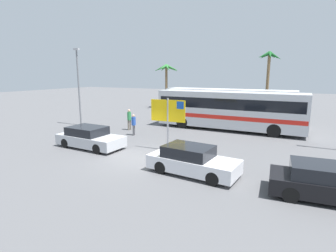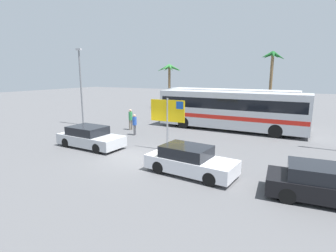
# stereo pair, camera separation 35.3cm
# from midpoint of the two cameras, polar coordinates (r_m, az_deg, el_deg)

# --- Properties ---
(ground) EXTENTS (120.00, 120.00, 0.00)m
(ground) POSITION_cam_midpoint_polar(r_m,az_deg,el_deg) (14.94, -5.93, -6.92)
(ground) COLOR #565659
(bus_front_coach) EXTENTS (11.88, 2.49, 3.17)m
(bus_front_coach) POSITION_cam_midpoint_polar(r_m,az_deg,el_deg) (22.46, 13.65, 3.60)
(bus_front_coach) COLOR silver
(bus_front_coach) RESTS_ON ground
(bus_rear_coach) EXTENTS (11.88, 2.49, 3.17)m
(bus_rear_coach) POSITION_cam_midpoint_polar(r_m,az_deg,el_deg) (25.72, 13.48, 4.53)
(bus_rear_coach) COLOR white
(bus_rear_coach) RESTS_ON ground
(ferry_sign) EXTENTS (2.20, 0.17, 3.20)m
(ferry_sign) POSITION_cam_midpoint_polar(r_m,az_deg,el_deg) (15.84, 0.68, 2.83)
(ferry_sign) COLOR gray
(ferry_sign) RESTS_ON ground
(car_silver) EXTENTS (4.41, 2.02, 1.32)m
(car_silver) POSITION_cam_midpoint_polar(r_m,az_deg,el_deg) (17.63, -15.79, -2.32)
(car_silver) COLOR #B7BABF
(car_silver) RESTS_ON ground
(car_black) EXTENTS (4.17, 2.15, 1.32)m
(car_black) POSITION_cam_midpoint_polar(r_m,az_deg,el_deg) (11.62, 31.01, -10.57)
(car_black) COLOR black
(car_black) RESTS_ON ground
(car_white) EXTENTS (4.33, 2.07, 1.32)m
(car_white) POSITION_cam_midpoint_polar(r_m,az_deg,el_deg) (12.55, 5.48, -7.41)
(car_white) COLOR silver
(car_white) RESTS_ON ground
(pedestrian_by_bus) EXTENTS (0.32, 0.32, 1.74)m
(pedestrian_by_bus) POSITION_cam_midpoint_polar(r_m,az_deg,el_deg) (22.26, -7.57, 1.78)
(pedestrian_by_bus) COLOR #706656
(pedestrian_by_bus) RESTS_ON ground
(pedestrian_near_sign) EXTENTS (0.32, 0.32, 1.60)m
(pedestrian_near_sign) POSITION_cam_midpoint_polar(r_m,az_deg,el_deg) (20.33, -6.68, 0.66)
(pedestrian_near_sign) COLOR #4C4C51
(pedestrian_near_sign) RESTS_ON ground
(lamp_post_right_side) EXTENTS (0.56, 0.20, 6.77)m
(lamp_post_right_side) POSITION_cam_midpoint_polar(r_m,az_deg,el_deg) (25.14, -17.78, 8.57)
(lamp_post_right_side) COLOR slate
(lamp_post_right_side) RESTS_ON ground
(palm_tree_seaside) EXTENTS (2.58, 2.78, 7.02)m
(palm_tree_seaside) POSITION_cam_midpoint_polar(r_m,az_deg,el_deg) (31.89, 21.67, 11.92)
(palm_tree_seaside) COLOR brown
(palm_tree_seaside) RESTS_ON ground
(palm_tree_inland) EXTENTS (3.49, 3.55, 5.83)m
(palm_tree_inland) POSITION_cam_midpoint_polar(r_m,az_deg,el_deg) (35.98, 0.64, 11.50)
(palm_tree_inland) COLOR brown
(palm_tree_inland) RESTS_ON ground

